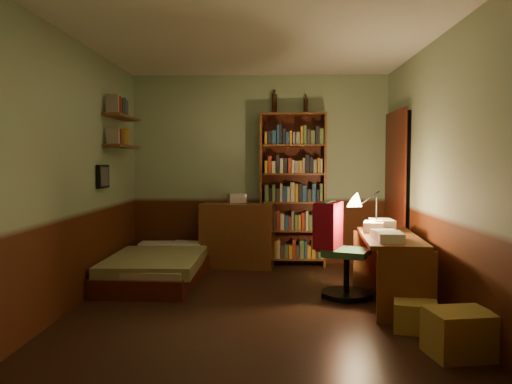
{
  "coord_description": "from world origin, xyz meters",
  "views": [
    {
      "loc": [
        0.16,
        -4.9,
        1.41
      ],
      "look_at": [
        0.0,
        0.25,
        1.1
      ],
      "focal_mm": 35.0,
      "sensor_mm": 36.0,
      "label": 1
    }
  ],
  "objects_px": {
    "cardboard_box_b": "(415,316)",
    "cardboard_box_a": "(460,334)",
    "desk_lamp": "(377,199)",
    "dresser": "(238,235)",
    "mini_stereo": "(237,198)",
    "desk": "(390,270)",
    "office_chair": "(347,250)",
    "bookshelf": "(293,190)",
    "bed": "(159,257)"
  },
  "relations": [
    {
      "from": "cardboard_box_b",
      "to": "cardboard_box_a",
      "type": "bearing_deg",
      "value": -72.76
    },
    {
      "from": "desk_lamp",
      "to": "dresser",
      "type": "bearing_deg",
      "value": 156.49
    },
    {
      "from": "mini_stereo",
      "to": "cardboard_box_b",
      "type": "height_order",
      "value": "mini_stereo"
    },
    {
      "from": "desk",
      "to": "cardboard_box_a",
      "type": "xyz_separation_m",
      "value": [
        0.2,
        -1.31,
        -0.18
      ]
    },
    {
      "from": "office_chair",
      "to": "mini_stereo",
      "type": "bearing_deg",
      "value": 149.46
    },
    {
      "from": "bookshelf",
      "to": "desk",
      "type": "relative_size",
      "value": 1.61
    },
    {
      "from": "dresser",
      "to": "bed",
      "type": "bearing_deg",
      "value": -131.97
    },
    {
      "from": "cardboard_box_b",
      "to": "desk",
      "type": "bearing_deg",
      "value": 92.67
    },
    {
      "from": "desk_lamp",
      "to": "office_chair",
      "type": "height_order",
      "value": "desk_lamp"
    },
    {
      "from": "bed",
      "to": "office_chair",
      "type": "bearing_deg",
      "value": -15.48
    },
    {
      "from": "cardboard_box_b",
      "to": "dresser",
      "type": "bearing_deg",
      "value": 123.11
    },
    {
      "from": "bed",
      "to": "dresser",
      "type": "bearing_deg",
      "value": 44.34
    },
    {
      "from": "bookshelf",
      "to": "desk_lamp",
      "type": "xyz_separation_m",
      "value": [
        0.81,
        -1.53,
        -0.01
      ]
    },
    {
      "from": "mini_stereo",
      "to": "cardboard_box_b",
      "type": "relative_size",
      "value": 0.66
    },
    {
      "from": "office_chair",
      "to": "cardboard_box_a",
      "type": "distance_m",
      "value": 1.71
    },
    {
      "from": "bookshelf",
      "to": "cardboard_box_b",
      "type": "height_order",
      "value": "bookshelf"
    },
    {
      "from": "bed",
      "to": "dresser",
      "type": "relative_size",
      "value": 1.92
    },
    {
      "from": "office_chair",
      "to": "dresser",
      "type": "bearing_deg",
      "value": 151.28
    },
    {
      "from": "bookshelf",
      "to": "cardboard_box_b",
      "type": "bearing_deg",
      "value": -67.48
    },
    {
      "from": "mini_stereo",
      "to": "cardboard_box_a",
      "type": "height_order",
      "value": "mini_stereo"
    },
    {
      "from": "dresser",
      "to": "office_chair",
      "type": "bearing_deg",
      "value": -43.98
    },
    {
      "from": "bed",
      "to": "bookshelf",
      "type": "xyz_separation_m",
      "value": [
        1.64,
        0.88,
        0.76
      ]
    },
    {
      "from": "bed",
      "to": "mini_stereo",
      "type": "bearing_deg",
      "value": 49.11
    },
    {
      "from": "bookshelf",
      "to": "cardboard_box_a",
      "type": "xyz_separation_m",
      "value": [
        1.08,
        -3.16,
        -0.87
      ]
    },
    {
      "from": "office_chair",
      "to": "desk",
      "type": "bearing_deg",
      "value": -13.34
    },
    {
      "from": "mini_stereo",
      "to": "desk_lamp",
      "type": "height_order",
      "value": "desk_lamp"
    },
    {
      "from": "cardboard_box_a",
      "to": "bookshelf",
      "type": "bearing_deg",
      "value": 108.8
    },
    {
      "from": "office_chair",
      "to": "cardboard_box_a",
      "type": "relative_size",
      "value": 2.2
    },
    {
      "from": "cardboard_box_b",
      "to": "bookshelf",
      "type": "bearing_deg",
      "value": 109.11
    },
    {
      "from": "bed",
      "to": "desk",
      "type": "distance_m",
      "value": 2.7
    },
    {
      "from": "office_chair",
      "to": "bed",
      "type": "bearing_deg",
      "value": -176.53
    },
    {
      "from": "office_chair",
      "to": "cardboard_box_b",
      "type": "xyz_separation_m",
      "value": [
        0.42,
        -1.04,
        -0.37
      ]
    },
    {
      "from": "office_chair",
      "to": "desk_lamp",
      "type": "bearing_deg",
      "value": 31.79
    },
    {
      "from": "mini_stereo",
      "to": "desk_lamp",
      "type": "distance_m",
      "value": 2.22
    },
    {
      "from": "dresser",
      "to": "desk_lamp",
      "type": "distance_m",
      "value": 2.2
    },
    {
      "from": "dresser",
      "to": "cardboard_box_b",
      "type": "relative_size",
      "value": 2.76
    },
    {
      "from": "desk_lamp",
      "to": "cardboard_box_a",
      "type": "distance_m",
      "value": 1.86
    },
    {
      "from": "desk_lamp",
      "to": "cardboard_box_b",
      "type": "xyz_separation_m",
      "value": [
        0.1,
        -1.1,
        -0.9
      ]
    },
    {
      "from": "office_chair",
      "to": "cardboard_box_b",
      "type": "bearing_deg",
      "value": -46.36
    },
    {
      "from": "cardboard_box_a",
      "to": "dresser",
      "type": "bearing_deg",
      "value": 120.64
    },
    {
      "from": "desk_lamp",
      "to": "office_chair",
      "type": "xyz_separation_m",
      "value": [
        -0.32,
        -0.06,
        -0.53
      ]
    },
    {
      "from": "bed",
      "to": "cardboard_box_b",
      "type": "bearing_deg",
      "value": -31.56
    },
    {
      "from": "desk",
      "to": "desk_lamp",
      "type": "bearing_deg",
      "value": 106.37
    },
    {
      "from": "bookshelf",
      "to": "desk",
      "type": "distance_m",
      "value": 2.16
    },
    {
      "from": "mini_stereo",
      "to": "desk",
      "type": "height_order",
      "value": "mini_stereo"
    },
    {
      "from": "desk",
      "to": "desk_lamp",
      "type": "relative_size",
      "value": 1.93
    },
    {
      "from": "dresser",
      "to": "bookshelf",
      "type": "bearing_deg",
      "value": 12.98
    },
    {
      "from": "bed",
      "to": "cardboard_box_b",
      "type": "distance_m",
      "value": 3.1
    },
    {
      "from": "mini_stereo",
      "to": "dresser",
      "type": "bearing_deg",
      "value": -98.41
    },
    {
      "from": "mini_stereo",
      "to": "desk",
      "type": "distance_m",
      "value": 2.57
    }
  ]
}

